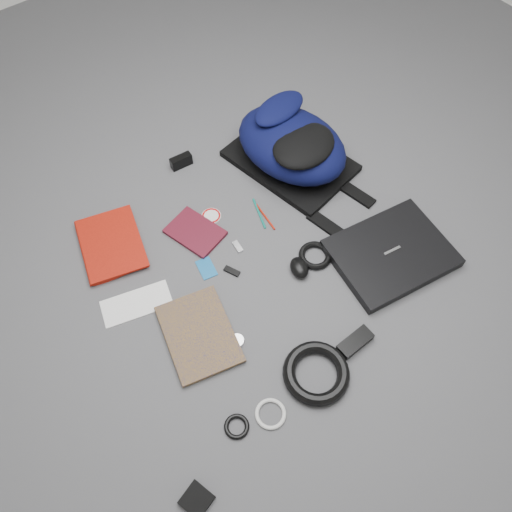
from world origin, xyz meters
TOP-DOWN VIEW (x-y plane):
  - ground at (0.00, 0.00)m, footprint 4.00×4.00m
  - backpack at (0.39, 0.27)m, footprint 0.44×0.57m
  - laptop at (0.38, -0.29)m, footprint 0.45×0.38m
  - textbook_red at (-0.48, 0.39)m, footprint 0.28×0.33m
  - comic_book at (-0.43, -0.09)m, footprint 0.28×0.34m
  - envelope at (-0.43, 0.11)m, footprint 0.25×0.17m
  - dvd_case at (-0.11, 0.23)m, footprint 0.19×0.23m
  - compact_camera at (0.04, 0.53)m, footprint 0.09×0.04m
  - sticker_disc at (-0.02, 0.25)m, footprint 0.09×0.09m
  - pen_teal at (0.13, 0.15)m, footprint 0.06×0.14m
  - pen_red at (0.14, 0.12)m, footprint 0.03×0.13m
  - id_badge at (-0.16, 0.08)m, footprint 0.07×0.09m
  - usb_black at (-0.10, 0.01)m, footprint 0.04×0.06m
  - usb_silver at (-0.02, 0.08)m, footprint 0.03×0.05m
  - mouse at (0.09, -0.13)m, footprint 0.09×0.10m
  - headphone_left at (-0.31, -0.21)m, footprint 0.06×0.06m
  - headphone_right at (-0.24, -0.21)m, footprint 0.06×0.06m
  - cable_coil at (0.17, -0.12)m, footprint 0.13×0.13m
  - power_brick at (0.05, -0.45)m, footprint 0.12×0.05m
  - power_cord_coil at (-0.12, -0.45)m, footprint 0.27×0.27m
  - pouch at (-0.61, -0.51)m, footprint 0.09×0.09m
  - earbud_coil at (-0.40, -0.42)m, footprint 0.09×0.09m
  - white_cable_coil at (-0.30, -0.46)m, footprint 0.12×0.12m

SIDE VIEW (x-z plane):
  - ground at x=0.00m, z-range 0.00..0.00m
  - sticker_disc at x=-0.02m, z-range 0.00..0.00m
  - id_badge at x=-0.16m, z-range 0.00..0.00m
  - envelope at x=-0.43m, z-range 0.00..0.00m
  - pen_red at x=0.14m, z-range 0.00..0.01m
  - pen_teal at x=0.13m, z-range 0.00..0.01m
  - usb_silver at x=-0.02m, z-range 0.00..0.01m
  - usb_black at x=-0.10m, z-range 0.00..0.01m
  - headphone_right at x=-0.24m, z-range 0.00..0.01m
  - white_cable_coil at x=-0.30m, z-range 0.00..0.01m
  - headphone_left at x=-0.31m, z-range 0.00..0.01m
  - earbud_coil at x=-0.40m, z-range 0.00..0.01m
  - dvd_case at x=-0.11m, z-range 0.00..0.02m
  - pouch at x=-0.61m, z-range 0.00..0.02m
  - comic_book at x=-0.43m, z-range 0.00..0.02m
  - cable_coil at x=0.17m, z-range 0.00..0.02m
  - power_brick at x=0.05m, z-range 0.00..0.03m
  - textbook_red at x=-0.48m, z-range 0.00..0.03m
  - laptop at x=0.38m, z-range 0.00..0.04m
  - power_cord_coil at x=-0.12m, z-range 0.00..0.04m
  - mouse at x=0.09m, z-range 0.00..0.05m
  - compact_camera at x=0.04m, z-range 0.00..0.05m
  - backpack at x=0.39m, z-range 0.00..0.22m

